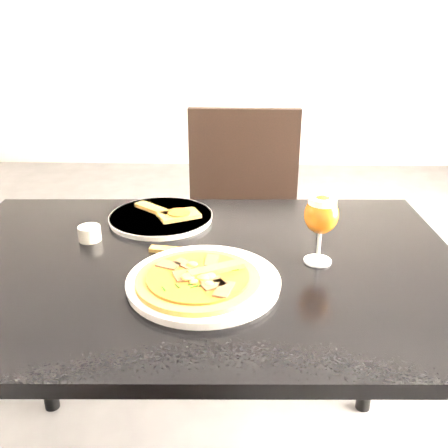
{
  "coord_description": "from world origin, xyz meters",
  "views": [
    {
      "loc": [
        0.13,
        -1.28,
        1.28
      ],
      "look_at": [
        0.1,
        -0.25,
        0.83
      ],
      "focal_mm": 40.0,
      "sensor_mm": 36.0,
      "label": 1
    }
  ],
  "objects_px": {
    "dining_table": "(199,296)",
    "pizza": "(198,279)",
    "chair_far": "(242,229)",
    "beer_glass": "(321,215)"
  },
  "relations": [
    {
      "from": "dining_table",
      "to": "pizza",
      "type": "bearing_deg",
      "value": -86.56
    },
    {
      "from": "chair_far",
      "to": "beer_glass",
      "type": "distance_m",
      "value": 0.79
    },
    {
      "from": "chair_far",
      "to": "pizza",
      "type": "distance_m",
      "value": 0.87
    },
    {
      "from": "dining_table",
      "to": "chair_far",
      "type": "bearing_deg",
      "value": 79.85
    },
    {
      "from": "pizza",
      "to": "beer_glass",
      "type": "relative_size",
      "value": 1.6
    },
    {
      "from": "chair_far",
      "to": "beer_glass",
      "type": "height_order",
      "value": "chair_far"
    },
    {
      "from": "chair_far",
      "to": "dining_table",
      "type": "bearing_deg",
      "value": -97.5
    },
    {
      "from": "dining_table",
      "to": "beer_glass",
      "type": "relative_size",
      "value": 7.73
    },
    {
      "from": "beer_glass",
      "to": "dining_table",
      "type": "bearing_deg",
      "value": -178.08
    },
    {
      "from": "dining_table",
      "to": "beer_glass",
      "type": "bearing_deg",
      "value": 0.25
    }
  ]
}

